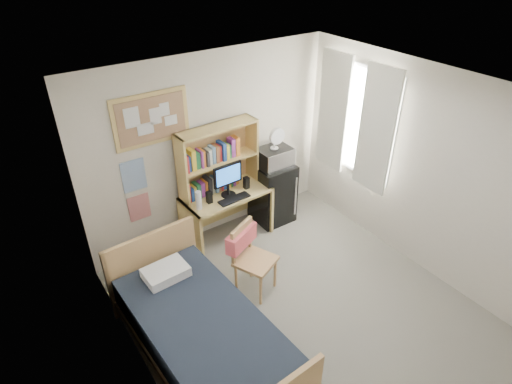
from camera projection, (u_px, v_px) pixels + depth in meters
floor at (307, 316)px, 4.98m from camera, size 3.60×4.20×0.02m
ceiling at (327, 102)px, 3.59m from camera, size 3.60×4.20×0.02m
wall_back at (211, 149)px, 5.75m from camera, size 3.60×0.04×2.60m
wall_left at (146, 303)px, 3.42m from camera, size 0.04×4.20×2.60m
wall_right at (428, 175)px, 5.15m from camera, size 0.04×4.20×2.60m
window_unit at (355, 120)px, 5.80m from camera, size 0.10×1.40×1.70m
curtain_left at (376, 131)px, 5.51m from camera, size 0.04×0.55×1.70m
curtain_right at (333, 112)px, 6.07m from camera, size 0.04×0.55×1.70m
bulletin_board at (151, 119)px, 5.03m from camera, size 0.94×0.03×0.64m
poster_wave at (134, 176)px, 5.23m from camera, size 0.30×0.01×0.42m
poster_japan at (139, 207)px, 5.48m from camera, size 0.28×0.01×0.36m
desk at (227, 216)px, 6.02m from camera, size 1.23×0.65×0.76m
desk_chair at (256, 261)px, 5.08m from camera, size 0.62×0.62×0.94m
mini_fridge at (272, 192)px, 6.39m from camera, size 0.55×0.55×0.93m
bed at (204, 338)px, 4.34m from camera, size 1.17×2.18×0.59m
hutch at (218, 159)px, 5.67m from camera, size 1.14×0.33×0.93m
monitor at (228, 181)px, 5.66m from camera, size 0.42×0.05×0.45m
keyboard at (234, 199)px, 5.68m from camera, size 0.45×0.16×0.02m
speaker_left at (209, 197)px, 5.58m from camera, size 0.07×0.07×0.16m
speaker_right at (246, 183)px, 5.88m from camera, size 0.07×0.07×0.17m
water_bottle at (199, 200)px, 5.44m from camera, size 0.08×0.08×0.26m
hoodie at (241, 238)px, 5.03m from camera, size 0.49×0.32×0.23m
microwave at (274, 157)px, 6.05m from camera, size 0.47×0.36×0.27m
desk_fan at (274, 139)px, 5.90m from camera, size 0.23×0.23×0.29m
pillow at (166, 272)px, 4.66m from camera, size 0.48×0.35×0.11m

